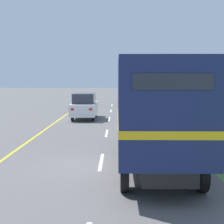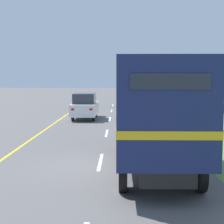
{
  "view_description": "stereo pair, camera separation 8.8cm",
  "coord_description": "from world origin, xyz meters",
  "px_view_note": "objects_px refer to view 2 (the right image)",
  "views": [
    {
      "loc": [
        0.58,
        -11.67,
        3.02
      ],
      "look_at": [
        0.3,
        6.98,
        1.2
      ],
      "focal_mm": 55.0,
      "sensor_mm": 36.0,
      "label": 1
    },
    {
      "loc": [
        0.66,
        -11.66,
        3.02
      ],
      "look_at": [
        0.3,
        6.98,
        1.2
      ],
      "focal_mm": 55.0,
      "sensor_mm": 36.0,
      "label": 2
    }
  ],
  "objects_px": {
    "highway_sign": "(218,101)",
    "delineator_post": "(198,138)",
    "horse_trailer_truck": "(153,110)",
    "lead_car_black_ahead": "(131,98)",
    "lead_car_white": "(85,106)",
    "roadside_tree_mid": "(206,75)"
  },
  "relations": [
    {
      "from": "horse_trailer_truck",
      "to": "lead_car_black_ahead",
      "type": "distance_m",
      "value": 26.06
    },
    {
      "from": "lead_car_white",
      "to": "delineator_post",
      "type": "bearing_deg",
      "value": -62.24
    },
    {
      "from": "highway_sign",
      "to": "delineator_post",
      "type": "xyz_separation_m",
      "value": [
        -2.46,
        -5.85,
        -1.19
      ]
    },
    {
      "from": "roadside_tree_mid",
      "to": "lead_car_white",
      "type": "bearing_deg",
      "value": -140.32
    },
    {
      "from": "highway_sign",
      "to": "delineator_post",
      "type": "bearing_deg",
      "value": -112.77
    },
    {
      "from": "horse_trailer_truck",
      "to": "lead_car_black_ahead",
      "type": "xyz_separation_m",
      "value": [
        0.21,
        26.03,
        -1.08
      ]
    },
    {
      "from": "horse_trailer_truck",
      "to": "roadside_tree_mid",
      "type": "height_order",
      "value": "roadside_tree_mid"
    },
    {
      "from": "horse_trailer_truck",
      "to": "delineator_post",
      "type": "height_order",
      "value": "horse_trailer_truck"
    },
    {
      "from": "highway_sign",
      "to": "roadside_tree_mid",
      "type": "distance_m",
      "value": 15.15
    },
    {
      "from": "lead_car_white",
      "to": "lead_car_black_ahead",
      "type": "height_order",
      "value": "lead_car_white"
    },
    {
      "from": "highway_sign",
      "to": "delineator_post",
      "type": "height_order",
      "value": "highway_sign"
    },
    {
      "from": "lead_car_white",
      "to": "roadside_tree_mid",
      "type": "bearing_deg",
      "value": 39.68
    },
    {
      "from": "lead_car_white",
      "to": "lead_car_black_ahead",
      "type": "xyz_separation_m",
      "value": [
        3.9,
        11.84,
        -0.07
      ]
    },
    {
      "from": "lead_car_black_ahead",
      "to": "delineator_post",
      "type": "height_order",
      "value": "lead_car_black_ahead"
    },
    {
      "from": "lead_car_white",
      "to": "delineator_post",
      "type": "height_order",
      "value": "lead_car_white"
    },
    {
      "from": "roadside_tree_mid",
      "to": "highway_sign",
      "type": "bearing_deg",
      "value": -101.31
    },
    {
      "from": "lead_car_white",
      "to": "roadside_tree_mid",
      "type": "xyz_separation_m",
      "value": [
        11.32,
        9.39,
        2.38
      ]
    },
    {
      "from": "horse_trailer_truck",
      "to": "lead_car_white",
      "type": "bearing_deg",
      "value": 104.55
    },
    {
      "from": "horse_trailer_truck",
      "to": "lead_car_black_ahead",
      "type": "height_order",
      "value": "horse_trailer_truck"
    },
    {
      "from": "lead_car_white",
      "to": "highway_sign",
      "type": "xyz_separation_m",
      "value": [
        8.37,
        -5.38,
        0.72
      ]
    },
    {
      "from": "horse_trailer_truck",
      "to": "lead_car_white",
      "type": "relative_size",
      "value": 1.82
    },
    {
      "from": "highway_sign",
      "to": "lead_car_white",
      "type": "bearing_deg",
      "value": 147.27
    }
  ]
}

